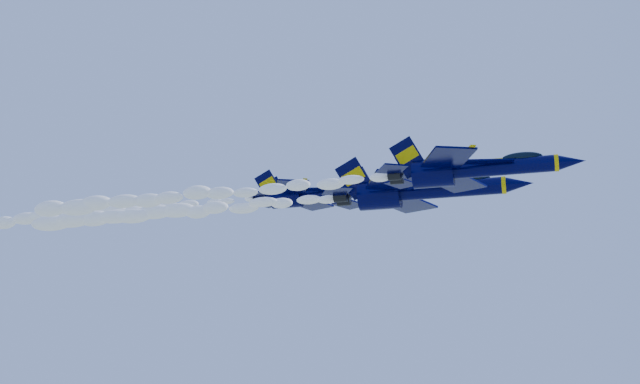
# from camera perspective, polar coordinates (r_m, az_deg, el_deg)

# --- Properties ---
(jet_lead) EXTENTS (16.33, 13.39, 6.07)m
(jet_lead) POSITION_cam_1_polar(r_m,az_deg,el_deg) (69.14, 10.73, 1.63)
(jet_lead) COLOR black
(smoke_trail_jet_lead) EXTENTS (35.22, 1.69, 1.52)m
(smoke_trail_jet_lead) POSITION_cam_1_polar(r_m,az_deg,el_deg) (74.80, -8.35, -0.13)
(smoke_trail_jet_lead) COLOR white
(jet_second) EXTENTS (19.97, 16.38, 7.42)m
(jet_second) POSITION_cam_1_polar(r_m,az_deg,el_deg) (81.82, 7.02, 0.10)
(jet_second) COLOR black
(smoke_trail_jet_second) EXTENTS (35.22, 2.07, 1.86)m
(smoke_trail_jet_second) POSITION_cam_1_polar(r_m,az_deg,el_deg) (89.02, -9.85, -1.38)
(smoke_trail_jet_second) COLOR white
(jet_third) EXTENTS (16.42, 13.47, 6.10)m
(jet_third) POSITION_cam_1_polar(r_m,az_deg,el_deg) (91.69, -0.40, -0.15)
(jet_third) COLOR black
(smoke_trail_jet_third) EXTENTS (35.22, 1.70, 1.53)m
(smoke_trail_jet_third) POSITION_cam_1_polar(r_m,az_deg,el_deg) (100.82, -14.01, -1.35)
(smoke_trail_jet_third) COLOR white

